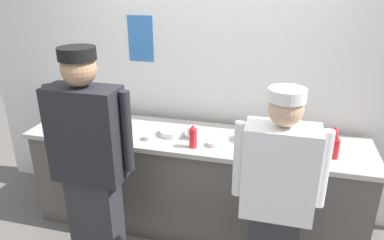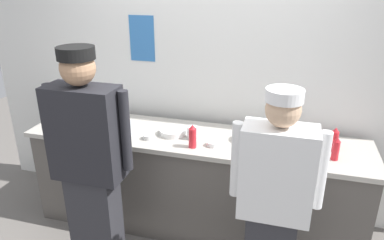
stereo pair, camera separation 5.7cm
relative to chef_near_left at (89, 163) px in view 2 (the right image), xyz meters
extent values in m
cube|color=white|center=(0.57, 1.18, 0.51)|extent=(4.55, 0.10, 2.92)
cube|color=#3370B7|center=(-0.04, 1.13, 0.69)|extent=(0.24, 0.01, 0.41)
cube|color=#56514C|center=(0.57, 0.72, -0.52)|extent=(2.84, 0.61, 0.87)
cube|color=#B7B2A8|center=(0.57, 0.72, -0.06)|extent=(2.90, 0.66, 0.04)
cube|color=#2D2D33|center=(0.00, 0.00, -0.53)|extent=(0.35, 0.20, 0.84)
cube|color=#232328|center=(0.00, 0.00, 0.23)|extent=(0.49, 0.24, 0.67)
cylinder|color=#232328|center=(-0.28, 0.04, 0.26)|extent=(0.07, 0.07, 0.57)
cylinder|color=#232328|center=(0.28, 0.04, 0.26)|extent=(0.07, 0.07, 0.57)
sphere|color=tan|center=(0.00, 0.00, 0.68)|extent=(0.23, 0.23, 0.23)
cylinder|color=black|center=(0.00, 0.00, 0.78)|extent=(0.24, 0.24, 0.08)
cube|color=white|center=(1.29, 0.03, 0.11)|extent=(0.44, 0.24, 0.60)
cylinder|color=white|center=(1.03, 0.07, 0.14)|extent=(0.07, 0.07, 0.51)
cylinder|color=white|center=(1.54, 0.07, 0.14)|extent=(0.07, 0.07, 0.51)
sphere|color=tan|center=(1.29, 0.03, 0.52)|extent=(0.21, 0.21, 0.21)
cylinder|color=white|center=(1.29, 0.03, 0.61)|extent=(0.22, 0.22, 0.07)
cylinder|color=white|center=(0.38, 0.71, -0.04)|extent=(0.23, 0.23, 0.01)
cylinder|color=white|center=(0.38, 0.71, -0.02)|extent=(0.23, 0.23, 0.01)
cylinder|color=white|center=(0.38, 0.71, -0.01)|extent=(0.23, 0.23, 0.01)
cylinder|color=white|center=(0.38, 0.71, 0.00)|extent=(0.23, 0.23, 0.01)
cylinder|color=white|center=(1.01, 0.76, -0.04)|extent=(0.20, 0.20, 0.01)
cylinder|color=white|center=(1.01, 0.76, -0.02)|extent=(0.20, 0.20, 0.01)
cylinder|color=white|center=(1.01, 0.76, -0.01)|extent=(0.20, 0.20, 0.01)
cylinder|color=white|center=(1.01, 0.76, 0.00)|extent=(0.20, 0.20, 0.01)
cylinder|color=white|center=(1.01, 0.76, 0.01)|extent=(0.20, 0.20, 0.01)
cylinder|color=#B7BABF|center=(1.41, 0.73, 0.02)|extent=(0.32, 0.32, 0.12)
cube|color=#B7BABF|center=(-0.16, 0.72, -0.03)|extent=(0.54, 0.40, 0.02)
cylinder|color=red|center=(1.68, 0.76, 0.04)|extent=(0.05, 0.05, 0.16)
cone|color=red|center=(1.68, 0.76, 0.14)|extent=(0.05, 0.05, 0.04)
cylinder|color=red|center=(0.61, 0.52, 0.04)|extent=(0.06, 0.06, 0.16)
cone|color=red|center=(0.61, 0.52, 0.14)|extent=(0.05, 0.05, 0.04)
cylinder|color=red|center=(1.68, 0.61, 0.03)|extent=(0.05, 0.05, 0.15)
cone|color=red|center=(1.68, 0.61, 0.13)|extent=(0.05, 0.05, 0.04)
cylinder|color=white|center=(0.21, 0.57, -0.02)|extent=(0.09, 0.09, 0.04)
cylinder|color=red|center=(0.21, 0.57, -0.01)|extent=(0.07, 0.07, 0.01)
cylinder|color=white|center=(0.77, 0.59, -0.02)|extent=(0.10, 0.10, 0.04)
cylinder|color=orange|center=(0.77, 0.59, -0.01)|extent=(0.09, 0.09, 0.01)
cylinder|color=white|center=(-0.50, 0.76, -0.02)|extent=(0.10, 0.10, 0.04)
cylinder|color=orange|center=(-0.50, 0.76, -0.01)|extent=(0.08, 0.08, 0.01)
cylinder|color=white|center=(1.18, 0.60, -0.02)|extent=(0.08, 0.08, 0.04)
cylinder|color=orange|center=(1.18, 0.60, -0.01)|extent=(0.07, 0.07, 0.01)
cylinder|color=white|center=(0.57, 0.68, 0.01)|extent=(0.09, 0.09, 0.11)
camera|label=1|loc=(1.25, -1.97, 1.24)|focal=33.74mm
camera|label=2|loc=(1.31, -1.96, 1.24)|focal=33.74mm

